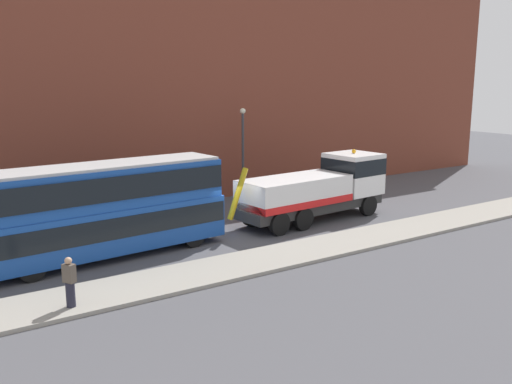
{
  "coord_description": "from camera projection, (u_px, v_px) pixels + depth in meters",
  "views": [
    {
      "loc": [
        -13.43,
        -22.51,
        7.49
      ],
      "look_at": [
        1.62,
        0.07,
        2.0
      ],
      "focal_mm": 38.73,
      "sensor_mm": 36.0,
      "label": 1
    }
  ],
  "objects": [
    {
      "name": "ground_plane",
      "position": [
        229.0,
        236.0,
        27.15
      ],
      "size": [
        120.0,
        120.0,
        0.0
      ],
      "primitive_type": "plane",
      "color": "#4C4C51"
    },
    {
      "name": "near_kerb",
      "position": [
        280.0,
        256.0,
        23.71
      ],
      "size": [
        60.0,
        2.8,
        0.15
      ],
      "primitive_type": "cube",
      "color": "gray",
      "rests_on": "ground_plane"
    },
    {
      "name": "pedestrian_onlooker",
      "position": [
        70.0,
        283.0,
        18.09
      ],
      "size": [
        0.42,
        0.48,
        1.71
      ],
      "rotation": [
        0.0,
        0.0,
        0.5
      ],
      "color": "#232333",
      "rests_on": "near_kerb"
    },
    {
      "name": "double_decker_bus",
      "position": [
        101.0,
        207.0,
        23.35
      ],
      "size": [
        11.18,
        3.42,
        4.06
      ],
      "rotation": [
        0.0,
        0.0,
        0.08
      ],
      "color": "#19479E",
      "rests_on": "ground_plane"
    },
    {
      "name": "street_lamp",
      "position": [
        243.0,
        146.0,
        34.33
      ],
      "size": [
        0.36,
        0.36,
        5.83
      ],
      "color": "#38383D",
      "rests_on": "ground_plane"
    },
    {
      "name": "building_facade",
      "position": [
        153.0,
        71.0,
        32.57
      ],
      "size": [
        60.0,
        1.5,
        16.0
      ],
      "color": "brown",
      "rests_on": "ground_plane"
    },
    {
      "name": "recovery_tow_truck",
      "position": [
        319.0,
        188.0,
        30.02
      ],
      "size": [
        10.22,
        3.34,
        3.67
      ],
      "rotation": [
        0.0,
        0.0,
        0.08
      ],
      "color": "#2D2D2D",
      "rests_on": "ground_plane"
    }
  ]
}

